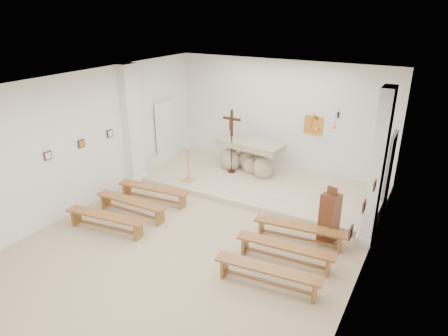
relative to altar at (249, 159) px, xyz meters
The scene contains 29 objects.
ground 4.16m from the altar, 81.28° to the right, with size 7.00×10.00×0.00m, color tan.
wall_left 5.12m from the altar, 125.09° to the right, with size 0.02×10.00×3.50m, color white.
wall_right 5.91m from the altar, 44.74° to the right, with size 0.02×10.00×3.50m, color white.
wall_back 1.63m from the altar, 55.57° to the left, with size 7.00×0.02×3.50m, color white.
ceiling 5.06m from the altar, 81.28° to the right, with size 7.00×10.00×0.02m, color silver.
sanctuary_platform 0.98m from the altar, 42.72° to the right, with size 6.98×3.00×0.15m, color beige.
pilaster_left 3.64m from the altar, 142.88° to the right, with size 0.26×0.55×3.50m, color white.
pilaster_right 4.66m from the altar, 27.47° to the right, with size 0.26×0.55×3.50m, color white.
gold_wall_relief 2.19m from the altar, 27.78° to the left, with size 0.55×0.04×0.55m, color gold.
sanctuary_lamp 2.76m from the altar, 14.85° to the left, with size 0.11×0.36×0.44m.
station_frame_left_front 5.76m from the altar, 120.25° to the right, with size 0.03×0.20×0.20m, color #3B251A.
station_frame_left_mid 4.95m from the altar, 126.26° to the right, with size 0.03×0.20×0.20m, color #3B251A.
station_frame_left_rear 4.21m from the altar, 134.67° to the right, with size 0.03×0.20×0.20m, color #3B251A.
station_frame_right_front 6.47m from the altar, 49.98° to the right, with size 0.03×0.20×0.20m, color #3B251A.
station_frame_right_mid 5.76m from the altar, 43.43° to the right, with size 0.03×0.20×0.20m, color #3B251A.
station_frame_right_rear 5.14m from the altar, 35.09° to the right, with size 0.03×0.20×0.20m, color #3B251A.
radiator_left 3.14m from the altar, 153.84° to the right, with size 0.10×0.85×0.52m, color silver.
radiator_right 4.29m from the altar, 18.76° to the right, with size 0.10×0.85×0.52m, color silver.
altar is the anchor object (origin of this frame).
lectern 1.98m from the altar, 128.32° to the right, with size 0.41×0.35×1.09m.
crucifix_stand 0.91m from the altar, 142.95° to the right, with size 0.59×0.26×1.97m.
potted_plant 0.63m from the altar, 168.37° to the left, with size 0.47×0.40×0.52m, color #2B5D25.
donation_pedestal 4.06m from the altar, 37.75° to the right, with size 0.45×0.45×1.33m.
bench_left_front 3.25m from the altar, 116.30° to the right, with size 2.08×0.53×0.43m.
bench_right_front 3.96m from the altar, 47.22° to the right, with size 2.08×0.56×0.43m.
bench_left_second 4.05m from the altar, 110.77° to the right, with size 2.06×0.34×0.43m.
bench_right_second 4.65m from the altar, 54.63° to the right, with size 2.07×0.46×0.43m.
bench_left_third 4.89m from the altar, 107.10° to the right, with size 2.08×0.59×0.43m.
bench_right_third 5.39m from the altar, 60.07° to the right, with size 2.08×0.52×0.43m.
Camera 1 is at (4.37, -6.37, 4.94)m, focal length 32.00 mm.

